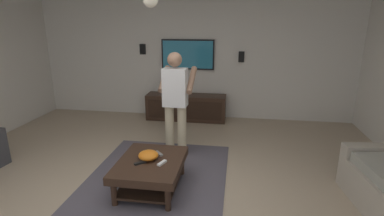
% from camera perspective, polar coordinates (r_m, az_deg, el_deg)
% --- Properties ---
extents(ground_plane, '(8.15, 8.15, 0.00)m').
position_cam_1_polar(ground_plane, '(3.83, -7.50, -16.73)').
color(ground_plane, tan).
extents(wall_back_tv, '(0.10, 6.99, 2.69)m').
position_cam_1_polar(wall_back_tv, '(6.53, 0.32, 9.99)').
color(wall_back_tv, silver).
rests_on(wall_back_tv, ground).
extents(area_rug, '(2.50, 1.88, 0.01)m').
position_cam_1_polar(area_rug, '(4.17, -6.99, -13.59)').
color(area_rug, '#514C56').
rests_on(area_rug, ground).
extents(coffee_table, '(1.00, 0.80, 0.40)m').
position_cam_1_polar(coffee_table, '(3.86, -7.94, -11.32)').
color(coffee_table, '#332116').
rests_on(coffee_table, ground).
extents(media_console, '(0.45, 1.70, 0.55)m').
position_cam_1_polar(media_console, '(6.44, -1.13, 0.16)').
color(media_console, '#332116').
rests_on(media_console, ground).
extents(tv, '(0.05, 1.13, 0.64)m').
position_cam_1_polar(tv, '(6.45, -0.82, 10.21)').
color(tv, black).
extents(person_standing, '(0.55, 0.55, 1.64)m').
position_cam_1_polar(person_standing, '(4.57, -3.17, 1.83)').
color(person_standing, '#C6B793').
rests_on(person_standing, ground).
extents(bowl, '(0.25, 0.25, 0.11)m').
position_cam_1_polar(bowl, '(3.82, -8.37, -8.96)').
color(bowl, orange).
rests_on(bowl, coffee_table).
extents(remote_white, '(0.16, 0.10, 0.02)m').
position_cam_1_polar(remote_white, '(3.71, -5.77, -10.43)').
color(remote_white, white).
rests_on(remote_white, coffee_table).
extents(remote_black, '(0.13, 0.14, 0.02)m').
position_cam_1_polar(remote_black, '(3.75, -9.92, -10.32)').
color(remote_black, black).
rests_on(remote_black, coffee_table).
extents(remote_grey, '(0.14, 0.14, 0.02)m').
position_cam_1_polar(remote_grey, '(3.96, -6.38, -8.68)').
color(remote_grey, slate).
rests_on(remote_grey, coffee_table).
extents(vase_round, '(0.22, 0.22, 0.22)m').
position_cam_1_polar(vase_round, '(6.36, -3.80, 3.50)').
color(vase_round, red).
rests_on(vase_round, media_console).
extents(wall_speaker_left, '(0.06, 0.12, 0.22)m').
position_cam_1_polar(wall_speaker_left, '(6.38, 9.45, 9.66)').
color(wall_speaker_left, black).
extents(wall_speaker_right, '(0.06, 0.12, 0.22)m').
position_cam_1_polar(wall_speaker_right, '(6.70, -9.44, 11.06)').
color(wall_speaker_right, black).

